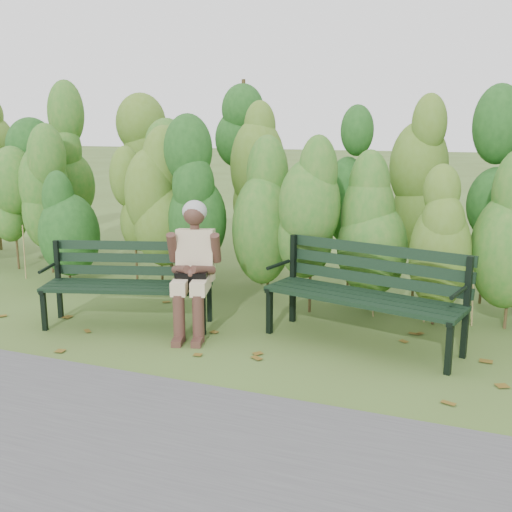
% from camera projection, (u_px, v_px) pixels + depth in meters
% --- Properties ---
extents(ground, '(80.00, 80.00, 0.00)m').
position_uv_depth(ground, '(242.00, 344.00, 5.48)').
color(ground, '#455924').
extents(footpath, '(60.00, 2.50, 0.01)m').
position_uv_depth(footpath, '(98.00, 470.00, 3.47)').
color(footpath, '#474749').
rests_on(footpath, ground).
extents(hedge_band, '(11.04, 1.67, 2.42)m').
position_uv_depth(hedge_band, '(303.00, 187.00, 6.90)').
color(hedge_band, '#47381E').
rests_on(hedge_band, ground).
extents(leaf_litter, '(5.10, 2.18, 0.01)m').
position_uv_depth(leaf_litter, '(311.00, 361.00, 5.07)').
color(leaf_litter, brown).
rests_on(leaf_litter, ground).
extents(bench_left, '(1.71, 0.98, 0.82)m').
position_uv_depth(bench_left, '(130.00, 277.00, 5.94)').
color(bench_left, black).
rests_on(bench_left, ground).
extents(bench_right, '(1.88, 0.98, 0.90)m').
position_uv_depth(bench_right, '(367.00, 287.00, 5.41)').
color(bench_right, black).
rests_on(bench_right, ground).
extents(seated_woman, '(0.56, 0.80, 1.26)m').
position_uv_depth(seated_woman, '(193.00, 260.00, 5.68)').
color(seated_woman, '#BCB488').
rests_on(seated_woman, ground).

